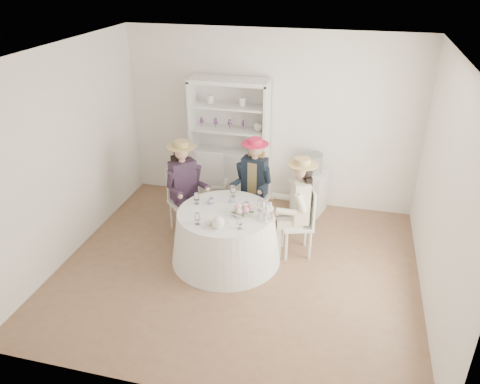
# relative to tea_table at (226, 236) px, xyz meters

# --- Properties ---
(ground) EXTENTS (4.50, 4.50, 0.00)m
(ground) POSITION_rel_tea_table_xyz_m (0.21, -0.17, -0.35)
(ground) COLOR brown
(ground) RESTS_ON ground
(ceiling) EXTENTS (4.50, 4.50, 0.00)m
(ceiling) POSITION_rel_tea_table_xyz_m (0.21, -0.17, 2.35)
(ceiling) COLOR white
(ceiling) RESTS_ON wall_back
(wall_back) EXTENTS (4.50, 0.00, 4.50)m
(wall_back) POSITION_rel_tea_table_xyz_m (0.21, 1.83, 1.00)
(wall_back) COLOR white
(wall_back) RESTS_ON ground
(wall_front) EXTENTS (4.50, 0.00, 4.50)m
(wall_front) POSITION_rel_tea_table_xyz_m (0.21, -2.17, 1.00)
(wall_front) COLOR white
(wall_front) RESTS_ON ground
(wall_left) EXTENTS (0.00, 4.50, 4.50)m
(wall_left) POSITION_rel_tea_table_xyz_m (-2.04, -0.17, 1.00)
(wall_left) COLOR white
(wall_left) RESTS_ON ground
(wall_right) EXTENTS (0.00, 4.50, 4.50)m
(wall_right) POSITION_rel_tea_table_xyz_m (2.46, -0.17, 1.00)
(wall_right) COLOR white
(wall_right) RESTS_ON ground
(tea_table) EXTENTS (1.43, 1.43, 0.71)m
(tea_table) POSITION_rel_tea_table_xyz_m (0.00, 0.00, 0.00)
(tea_table) COLOR white
(tea_table) RESTS_ON ground
(hutch) EXTENTS (1.36, 0.89, 2.01)m
(hutch) POSITION_rel_tea_table_xyz_m (-0.37, 1.60, 0.36)
(hutch) COLOR silver
(hutch) RESTS_ON ground
(side_table) EXTENTS (0.52, 0.52, 0.66)m
(side_table) POSITION_rel_tea_table_xyz_m (0.91, 1.58, -0.02)
(side_table) COLOR silver
(side_table) RESTS_ON ground
(hatbox) EXTENTS (0.34, 0.34, 0.30)m
(hatbox) POSITION_rel_tea_table_xyz_m (0.91, 1.58, 0.46)
(hatbox) COLOR black
(hatbox) RESTS_ON side_table
(guest_left) EXTENTS (0.59, 0.58, 1.38)m
(guest_left) POSITION_rel_tea_table_xyz_m (-0.76, 0.56, 0.43)
(guest_left) COLOR silver
(guest_left) RESTS_ON ground
(guest_mid) EXTENTS (0.51, 0.53, 1.36)m
(guest_mid) POSITION_rel_tea_table_xyz_m (0.16, 0.93, 0.42)
(guest_mid) COLOR silver
(guest_mid) RESTS_ON ground
(guest_right) EXTENTS (0.57, 0.52, 1.38)m
(guest_right) POSITION_rel_tea_table_xyz_m (0.87, 0.36, 0.43)
(guest_right) COLOR silver
(guest_right) RESTS_ON ground
(spare_chair) EXTENTS (0.46, 0.46, 1.04)m
(spare_chair) POSITION_rel_tea_table_xyz_m (-0.54, 1.19, 0.21)
(spare_chair) COLOR silver
(spare_chair) RESTS_ON ground
(teacup_a) EXTENTS (0.09, 0.09, 0.07)m
(teacup_a) POSITION_rel_tea_table_xyz_m (-0.25, 0.17, 0.39)
(teacup_a) COLOR white
(teacup_a) RESTS_ON tea_table
(teacup_b) EXTENTS (0.08, 0.08, 0.06)m
(teacup_b) POSITION_rel_tea_table_xyz_m (0.01, 0.27, 0.39)
(teacup_b) COLOR white
(teacup_b) RESTS_ON tea_table
(teacup_c) EXTENTS (0.09, 0.09, 0.06)m
(teacup_c) POSITION_rel_tea_table_xyz_m (0.23, 0.18, 0.39)
(teacup_c) COLOR white
(teacup_c) RESTS_ON tea_table
(flower_bowl) EXTENTS (0.25, 0.25, 0.05)m
(flower_bowl) POSITION_rel_tea_table_xyz_m (0.20, -0.05, 0.38)
(flower_bowl) COLOR white
(flower_bowl) RESTS_ON tea_table
(flower_arrangement) EXTENTS (0.20, 0.20, 0.08)m
(flower_arrangement) POSITION_rel_tea_table_xyz_m (0.22, -0.01, 0.45)
(flower_arrangement) COLOR pink
(flower_arrangement) RESTS_ON tea_table
(table_teapot) EXTENTS (0.23, 0.16, 0.17)m
(table_teapot) POSITION_rel_tea_table_xyz_m (0.03, -0.40, 0.43)
(table_teapot) COLOR white
(table_teapot) RESTS_ON tea_table
(sandwich_plate) EXTENTS (0.26, 0.26, 0.06)m
(sandwich_plate) POSITION_rel_tea_table_xyz_m (-0.05, -0.36, 0.37)
(sandwich_plate) COLOR white
(sandwich_plate) RESTS_ON tea_table
(cupcake_stand) EXTENTS (0.23, 0.23, 0.22)m
(cupcake_stand) POSITION_rel_tea_table_xyz_m (0.54, -0.05, 0.44)
(cupcake_stand) COLOR white
(cupcake_stand) RESTS_ON tea_table
(stemware_set) EXTENTS (0.92, 0.89, 0.15)m
(stemware_set) POSITION_rel_tea_table_xyz_m (0.00, 0.00, 0.43)
(stemware_set) COLOR white
(stemware_set) RESTS_ON tea_table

